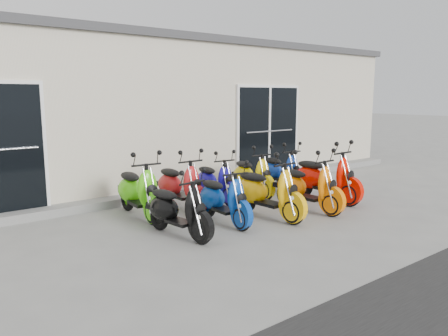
{
  "coord_description": "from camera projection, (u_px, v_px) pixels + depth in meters",
  "views": [
    {
      "loc": [
        -4.84,
        -5.63,
        2.07
      ],
      "look_at": [
        0.0,
        0.6,
        0.75
      ],
      "focal_mm": 35.0,
      "sensor_mm": 36.0,
      "label": 1
    }
  ],
  "objects": [
    {
      "name": "scooter_front_blue",
      "position": [
        223.0,
        191.0,
        7.03
      ],
      "size": [
        0.61,
        1.48,
        1.07
      ],
      "primitive_type": null,
      "rotation": [
        0.0,
        0.0,
        -0.06
      ],
      "color": "#0A3997",
      "rests_on": "ground"
    },
    {
      "name": "scooter_back_red",
      "position": [
        180.0,
        178.0,
        7.94
      ],
      "size": [
        0.58,
        1.56,
        1.15
      ],
      "primitive_type": null,
      "rotation": [
        0.0,
        0.0,
        0.01
      ],
      "color": "red",
      "rests_on": "ground"
    },
    {
      "name": "door_right",
      "position": [
        268.0,
        128.0,
        10.71
      ],
      "size": [
        2.02,
        0.08,
        2.22
      ],
      "primitive_type": "cube",
      "color": "black",
      "rests_on": "front_step"
    },
    {
      "name": "scooter_back_blue",
      "position": [
        215.0,
        175.0,
        8.51
      ],
      "size": [
        0.61,
        1.46,
        1.05
      ],
      "primitive_type": null,
      "rotation": [
        0.0,
        0.0,
        -0.07
      ],
      "color": "#160E90",
      "rests_on": "ground"
    },
    {
      "name": "scooter_back_yellow",
      "position": [
        252.0,
        169.0,
        9.05
      ],
      "size": [
        0.73,
        1.54,
        1.1
      ],
      "primitive_type": null,
      "rotation": [
        0.0,
        0.0,
        -0.13
      ],
      "color": "#E1C103",
      "rests_on": "ground"
    },
    {
      "name": "roof_cap",
      "position": [
        114.0,
        47.0,
        11.16
      ],
      "size": [
        14.2,
        6.2,
        0.16
      ],
      "primitive_type": "cube",
      "color": "#3F3F42",
      "rests_on": "building"
    },
    {
      "name": "scooter_front_black",
      "position": [
        178.0,
        201.0,
        6.37
      ],
      "size": [
        0.72,
        1.51,
        1.07
      ],
      "primitive_type": null,
      "rotation": [
        0.0,
        0.0,
        0.14
      ],
      "color": "black",
      "rests_on": "ground"
    },
    {
      "name": "scooter_back_green",
      "position": [
        138.0,
        183.0,
        7.39
      ],
      "size": [
        0.68,
        1.64,
        1.19
      ],
      "primitive_type": null,
      "rotation": [
        0.0,
        0.0,
        -0.06
      ],
      "color": "#52DA11",
      "rests_on": "ground"
    },
    {
      "name": "ground",
      "position": [
        245.0,
        215.0,
        7.65
      ],
      "size": [
        80.0,
        80.0,
        0.0
      ],
      "primitive_type": "plane",
      "color": "gray",
      "rests_on": "ground"
    },
    {
      "name": "scooter_front_orange_b",
      "position": [
        307.0,
        179.0,
        7.82
      ],
      "size": [
        0.67,
        1.61,
        1.16
      ],
      "primitive_type": null,
      "rotation": [
        0.0,
        0.0,
        0.06
      ],
      "color": "orange",
      "rests_on": "ground"
    },
    {
      "name": "scooter_front_red",
      "position": [
        325.0,
        170.0,
        8.52
      ],
      "size": [
        0.69,
        1.7,
        1.24
      ],
      "primitive_type": null,
      "rotation": [
        0.0,
        0.0,
        0.05
      ],
      "color": "red",
      "rests_on": "ground"
    },
    {
      "name": "front_step",
      "position": [
        183.0,
        191.0,
        9.21
      ],
      "size": [
        14.0,
        0.4,
        0.15
      ],
      "primitive_type": "cube",
      "color": "gray",
      "rests_on": "ground"
    },
    {
      "name": "door_left",
      "position": [
        13.0,
        145.0,
        7.2
      ],
      "size": [
        1.07,
        0.08,
        2.22
      ],
      "primitive_type": "cube",
      "color": "black",
      "rests_on": "front_step"
    },
    {
      "name": "scooter_back_extra",
      "position": [
        281.0,
        165.0,
        9.57
      ],
      "size": [
        0.73,
        1.54,
        1.1
      ],
      "primitive_type": null,
      "rotation": [
        0.0,
        0.0,
        -0.13
      ],
      "color": "#0D3097",
      "rests_on": "ground"
    },
    {
      "name": "building",
      "position": [
        116.0,
        113.0,
        11.44
      ],
      "size": [
        14.0,
        6.0,
        3.2
      ],
      "primitive_type": "cube",
      "color": "beige",
      "rests_on": "ground"
    },
    {
      "name": "scooter_front_orange_a",
      "position": [
        268.0,
        184.0,
        7.35
      ],
      "size": [
        0.7,
        1.65,
        1.19
      ],
      "primitive_type": null,
      "rotation": [
        0.0,
        0.0,
        0.07
      ],
      "color": "#FFB509",
      "rests_on": "ground"
    }
  ]
}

